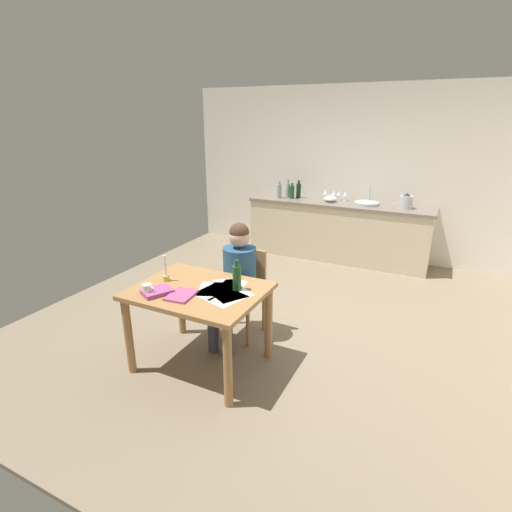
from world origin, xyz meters
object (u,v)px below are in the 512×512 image
Objects in this scene: candlestick at (166,274)px; book_cookery at (182,295)px; coffee_mug at (147,289)px; stovetop_kettle at (406,202)px; dining_table at (199,301)px; bottle_vinegar at (288,190)px; wine_glass_by_kettle at (339,193)px; wine_glass_back_right at (325,192)px; bottle_oil at (279,191)px; chair_at_table at (244,288)px; mixing_bowl at (330,199)px; person_seated at (236,276)px; sink_unit at (366,203)px; wine_glass_near_sink at (346,194)px; bottle_wine_red at (292,192)px; bottle_sauce at (299,190)px; wine_bottle_on_table at (237,277)px; wine_glass_back_left at (334,193)px; book_magazine at (157,292)px.

book_cookery is (0.31, -0.20, -0.06)m from candlestick.
stovetop_kettle is (1.59, 3.62, 0.21)m from coffee_mug.
bottle_vinegar reaches higher than dining_table.
wine_glass_by_kettle reaches higher than book_cookery.
bottle_oil is at bearing -160.79° from wine_glass_back_right.
chair_at_table reaches higher than dining_table.
mixing_bowl is at bearing -50.67° from wine_glass_back_right.
bottle_oil is 0.15m from bottle_vinegar.
bottle_vinegar is at bearing 102.14° from person_seated.
candlestick is at bearing -108.11° from sink_unit.
wine_glass_near_sink is at bearing 0.00° from wine_glass_back_right.
chair_at_table is 2.78m from sink_unit.
book_cookery is at bearing -103.58° from dining_table.
dining_table is 3.35m from bottle_wine_red.
book_cookery is 0.92× the size of bottle_sauce.
wine_glass_near_sink is (-0.90, 0.15, 0.01)m from stovetop_kettle.
bottle_oil is 0.83m from mixing_bowl.
sink_unit is (0.65, 2.67, 0.43)m from chair_at_table.
wine_glass_near_sink is at bearing 13.35° from bottle_oil.
candlestick is at bearing -100.24° from wine_glass_by_kettle.
wine_bottle_on_table is at bearing -73.15° from bottle_oil.
mixing_bowl is at bearing 80.35° from book_cookery.
person_seated is 7.76× the size of wine_glass_back_right.
bottle_vinegar reaches higher than wine_glass_by_kettle.
mixing_bowl is (0.82, 0.08, -0.07)m from bottle_oil.
dining_table is 3.42m from bottle_vinegar.
bottle_oil is 1.92m from stovetop_kettle.
bottle_vinegar is at bearing 177.85° from mixing_bowl.
wine_glass_near_sink is (0.73, 3.47, 0.20)m from candlestick.
person_seated is 2.98m from wine_glass_back_left.
bottle_sauce reaches higher than chair_at_table.
book_cookery is at bearing -93.65° from mixing_bowl.
book_cookery is at bearing -99.63° from person_seated.
stovetop_kettle is (1.32, 3.52, 0.24)m from book_cookery.
bottle_oil reaches higher than candlestick.
wine_glass_back_right is (0.09, 3.67, 0.25)m from book_cookery.
wine_glass_by_kettle is at bearing 110.02° from book_magazine.
bottle_vinegar reaches higher than wine_glass_back_right.
bottle_sauce is at bearing 90.83° from coffee_mug.
bottle_vinegar is 0.72m from mixing_bowl.
coffee_mug is at bearing -138.01° from dining_table.
wine_glass_near_sink reaches higher than book_magazine.
coffee_mug is (-0.39, -0.80, 0.11)m from person_seated.
wine_bottle_on_table is at bearing 9.31° from candlestick.
wine_bottle_on_table is (0.23, -0.40, 0.18)m from person_seated.
book_cookery is 1.68× the size of wine_glass_back_left.
bottle_oil is (-0.60, 3.43, 0.26)m from book_cookery.
bottle_wine_red is at bearing 121.06° from book_magazine.
bottle_wine_red is 1.60× the size of wine_glass_by_kettle.
coffee_mug is 0.76× the size of wine_glass_back_left.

